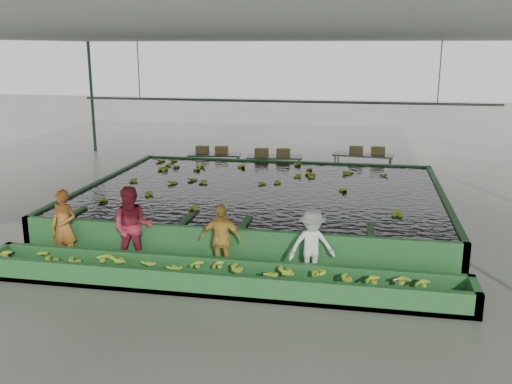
% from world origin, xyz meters
% --- Properties ---
extents(ground, '(80.00, 80.00, 0.00)m').
position_xyz_m(ground, '(0.00, 0.00, 0.00)').
color(ground, slate).
rests_on(ground, ground).
extents(shed_roof, '(20.00, 22.00, 0.04)m').
position_xyz_m(shed_roof, '(0.00, 0.00, 5.00)').
color(shed_roof, gray).
rests_on(shed_roof, shed_posts).
extents(shed_posts, '(20.00, 22.00, 5.00)m').
position_xyz_m(shed_posts, '(0.00, 0.00, 2.50)').
color(shed_posts, '#1E422A').
rests_on(shed_posts, ground).
extents(flotation_tank, '(10.00, 8.00, 0.90)m').
position_xyz_m(flotation_tank, '(0.00, 1.50, 0.45)').
color(flotation_tank, '#29692F').
rests_on(flotation_tank, ground).
extents(tank_water, '(9.70, 7.70, 0.00)m').
position_xyz_m(tank_water, '(0.00, 1.50, 0.85)').
color(tank_water, black).
rests_on(tank_water, flotation_tank).
extents(sorting_trough, '(10.00, 1.00, 0.50)m').
position_xyz_m(sorting_trough, '(0.00, -3.60, 0.25)').
color(sorting_trough, '#29692F').
rests_on(sorting_trough, ground).
extents(cableway_rail, '(0.08, 0.08, 14.00)m').
position_xyz_m(cableway_rail, '(0.00, 5.00, 3.00)').
color(cableway_rail, '#59605B').
rests_on(cableway_rail, shed_roof).
extents(rail_hanger_left, '(0.04, 0.04, 2.00)m').
position_xyz_m(rail_hanger_left, '(-5.00, 5.00, 4.00)').
color(rail_hanger_left, '#59605B').
rests_on(rail_hanger_left, shed_roof).
extents(rail_hanger_right, '(0.04, 0.04, 2.00)m').
position_xyz_m(rail_hanger_right, '(5.00, 5.00, 4.00)').
color(rail_hanger_right, '#59605B').
rests_on(rail_hanger_right, shed_roof).
extents(worker_a, '(0.65, 0.45, 1.69)m').
position_xyz_m(worker_a, '(-3.76, -2.80, 0.84)').
color(worker_a, '#BB6E28').
rests_on(worker_a, ground).
extents(worker_b, '(1.03, 0.89, 1.84)m').
position_xyz_m(worker_b, '(-2.12, -2.80, 0.92)').
color(worker_b, '#AE293D').
rests_on(worker_b, ground).
extents(worker_c, '(0.92, 0.41, 1.55)m').
position_xyz_m(worker_c, '(-0.13, -2.80, 0.77)').
color(worker_c, gold).
rests_on(worker_c, ground).
extents(worker_d, '(1.13, 0.90, 1.53)m').
position_xyz_m(worker_d, '(1.82, -2.80, 0.76)').
color(worker_d, white).
rests_on(worker_d, ground).
extents(packing_table_left, '(2.03, 1.02, 0.88)m').
position_xyz_m(packing_table_left, '(-2.70, 6.36, 0.44)').
color(packing_table_left, '#59605B').
rests_on(packing_table_left, ground).
extents(packing_table_mid, '(2.10, 1.07, 0.91)m').
position_xyz_m(packing_table_mid, '(-0.42, 6.17, 0.46)').
color(packing_table_mid, '#59605B').
rests_on(packing_table_mid, ground).
extents(packing_table_right, '(2.23, 1.08, 0.98)m').
position_xyz_m(packing_table_right, '(2.76, 6.87, 0.49)').
color(packing_table_right, '#59605B').
rests_on(packing_table_right, ground).
extents(box_stack_left, '(1.22, 0.40, 0.26)m').
position_xyz_m(box_stack_left, '(-2.83, 6.45, 0.89)').
color(box_stack_left, olive).
rests_on(box_stack_left, packing_table_left).
extents(box_stack_mid, '(1.31, 0.48, 0.28)m').
position_xyz_m(box_stack_mid, '(-0.47, 6.09, 0.91)').
color(box_stack_mid, olive).
rests_on(box_stack_mid, packing_table_mid).
extents(box_stack_right, '(1.28, 0.40, 0.27)m').
position_xyz_m(box_stack_right, '(2.89, 6.78, 0.98)').
color(box_stack_right, olive).
rests_on(box_stack_right, packing_table_right).
extents(floating_bananas, '(8.31, 5.67, 0.11)m').
position_xyz_m(floating_bananas, '(0.00, 2.30, 0.85)').
color(floating_bananas, '#9FC128').
rests_on(floating_bananas, tank_water).
extents(trough_bananas, '(9.39, 0.63, 0.13)m').
position_xyz_m(trough_bananas, '(0.00, -3.60, 0.40)').
color(trough_bananas, '#9FC128').
rests_on(trough_bananas, sorting_trough).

